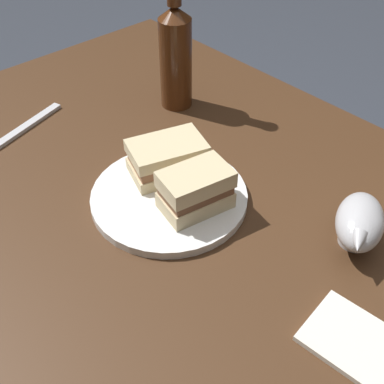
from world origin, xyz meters
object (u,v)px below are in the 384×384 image
sandwich_half_left (196,190)px  cider_bottle (176,53)px  napkin (353,340)px  fork (25,127)px  gravy_boat (360,223)px  plate (169,197)px  sandwich_half_right (165,159)px

sandwich_half_left → cider_bottle: bearing=144.1°
napkin → fork: (-0.67, -0.07, -0.00)m
napkin → gravy_boat: bearing=123.3°
plate → sandwich_half_left: size_ratio=2.17×
sandwich_half_right → cider_bottle: (-0.17, 0.17, 0.07)m
sandwich_half_left → cider_bottle: 0.32m
plate → sandwich_half_left: sandwich_half_left is taller
sandwich_half_left → plate: bearing=-168.1°
plate → sandwich_half_right: 0.06m
plate → gravy_boat: 0.28m
plate → sandwich_half_right: sandwich_half_right is taller
cider_bottle → fork: cider_bottle is taller
sandwich_half_left → gravy_boat: size_ratio=0.88×
gravy_boat → sandwich_half_right: bearing=-159.6°
gravy_boat → fork: size_ratio=0.72×
plate → napkin: plate is taller
cider_bottle → napkin: (0.55, -0.20, -0.10)m
gravy_boat → sandwich_half_left: bearing=-147.5°
plate → sandwich_half_right: (-0.04, 0.03, 0.04)m
sandwich_half_left → fork: bearing=-167.7°
sandwich_half_left → cider_bottle: size_ratio=0.41×
fork → napkin: bearing=-101.0°
napkin → sandwich_half_left: bearing=177.8°
napkin → fork: size_ratio=0.61×
sandwich_half_left → gravy_boat: (0.20, 0.13, -0.01)m
sandwich_half_left → napkin: sandwich_half_left is taller
plate → napkin: size_ratio=2.23×
gravy_boat → plate: bearing=-151.1°
cider_bottle → napkin: cider_bottle is taller
sandwich_half_left → gravy_boat: 0.23m
cider_bottle → napkin: 0.59m
plate → fork: plate is taller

